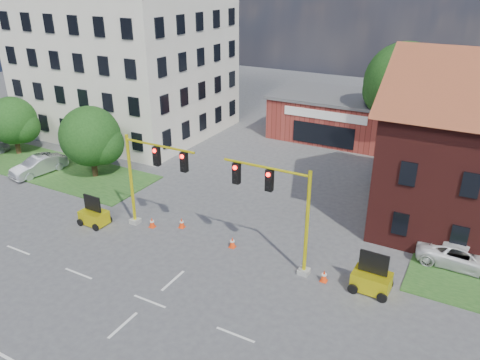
{
  "coord_description": "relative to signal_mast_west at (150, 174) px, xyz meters",
  "views": [
    {
      "loc": [
        13.25,
        -14.65,
        15.32
      ],
      "look_at": [
        -0.22,
        10.0,
        2.81
      ],
      "focal_mm": 35.0,
      "sensor_mm": 36.0,
      "label": 1
    }
  ],
  "objects": [
    {
      "name": "cone_a",
      "position": [
        -0.31,
        0.12,
        -3.58
      ],
      "size": [
        0.4,
        0.4,
        0.7
      ],
      "color": "#EC380C",
      "rests_on": "ground"
    },
    {
      "name": "lane_markings",
      "position": [
        4.36,
        -9.0,
        -3.91
      ],
      "size": [
        60.0,
        36.0,
        0.01
      ],
      "primitive_type": null,
      "color": "silver",
      "rests_on": "ground"
    },
    {
      "name": "sedan_silver_front",
      "position": [
        -14.07,
        2.69,
        -3.17
      ],
      "size": [
        2.28,
        4.77,
        1.51
      ],
      "primitive_type": "imported",
      "rotation": [
        0.0,
        0.0,
        -0.15
      ],
      "color": "#A5A9AD",
      "rests_on": "ground"
    },
    {
      "name": "signal_mast_east",
      "position": [
        8.71,
        0.0,
        0.0
      ],
      "size": [
        5.3,
        0.6,
        6.2
      ],
      "color": "gray",
      "rests_on": "ground"
    },
    {
      "name": "tree_nw_front",
      "position": [
        -9.4,
        4.58,
        -0.6
      ],
      "size": [
        5.03,
        4.79,
        5.86
      ],
      "color": "#372114",
      "rests_on": "ground"
    },
    {
      "name": "tree_nw_rear",
      "position": [
        -19.43,
        5.08,
        -0.88
      ],
      "size": [
        4.48,
        4.27,
        5.31
      ],
      "color": "#372114",
      "rests_on": "ground"
    },
    {
      "name": "cone_c",
      "position": [
        5.52,
        0.5,
        -3.58
      ],
      "size": [
        0.4,
        0.4,
        0.7
      ],
      "color": "#EC380C",
      "rests_on": "ground"
    },
    {
      "name": "tree_large",
      "position": [
        11.2,
        21.08,
        2.51
      ],
      "size": [
        7.19,
        6.85,
        10.14
      ],
      "color": "#372114",
      "rests_on": "ground"
    },
    {
      "name": "brick_shop",
      "position": [
        4.36,
        23.99,
        -1.76
      ],
      "size": [
        12.4,
        8.4,
        4.3
      ],
      "color": "maroon",
      "rests_on": "ground"
    },
    {
      "name": "cone_d",
      "position": [
        11.56,
        -0.11,
        -3.58
      ],
      "size": [
        0.4,
        0.4,
        0.7
      ],
      "color": "#EC380C",
      "rests_on": "ground"
    },
    {
      "name": "office_block",
      "position": [
        -15.64,
        15.91,
        6.39
      ],
      "size": [
        18.4,
        15.4,
        20.6
      ],
      "color": "silver",
      "rests_on": "ground"
    },
    {
      "name": "grass_verge_nw",
      "position": [
        -15.64,
        4.0,
        -3.88
      ],
      "size": [
        22.0,
        6.0,
        0.08
      ],
      "primitive_type": "cube",
      "color": "#214C1C",
      "rests_on": "ground"
    },
    {
      "name": "signal_mast_west",
      "position": [
        0.0,
        0.0,
        0.0
      ],
      "size": [
        5.3,
        0.6,
        6.2
      ],
      "color": "gray",
      "rests_on": "ground"
    },
    {
      "name": "ground",
      "position": [
        4.36,
        -6.0,
        -3.92
      ],
      "size": [
        120.0,
        120.0,
        0.0
      ],
      "primitive_type": "plane",
      "color": "#47474A",
      "rests_on": "ground"
    },
    {
      "name": "trailer_west",
      "position": [
        -3.9,
        -1.4,
        -3.3
      ],
      "size": [
        1.77,
        1.19,
        1.99
      ],
      "rotation": [
        0.0,
        0.0,
        -0.01
      ],
      "color": "yellow",
      "rests_on": "ground"
    },
    {
      "name": "cone_b",
      "position": [
        1.43,
        1.01,
        -3.58
      ],
      "size": [
        0.4,
        0.4,
        0.7
      ],
      "color": "#EC380C",
      "rests_on": "ground"
    },
    {
      "name": "trailer_east",
      "position": [
        13.98,
        0.29,
        -3.23
      ],
      "size": [
        1.96,
        1.33,
        2.2
      ],
      "rotation": [
        0.0,
        0.0,
        -0.02
      ],
      "color": "yellow",
      "rests_on": "ground"
    },
    {
      "name": "pickup_white",
      "position": [
        17.97,
        5.02,
        -3.22
      ],
      "size": [
        5.04,
        2.38,
        1.39
      ],
      "primitive_type": "imported",
      "rotation": [
        0.0,
        0.0,
        1.56
      ],
      "color": "white",
      "rests_on": "ground"
    }
  ]
}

